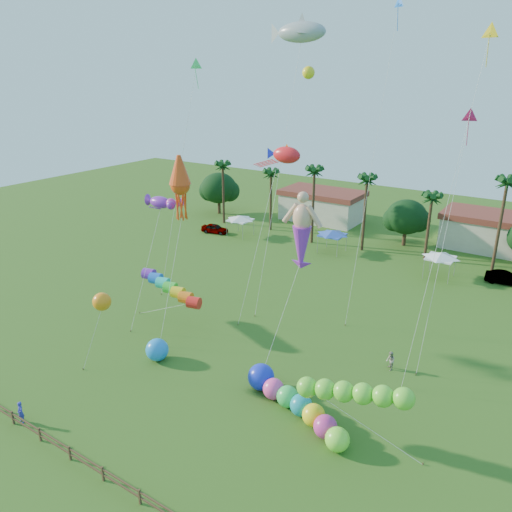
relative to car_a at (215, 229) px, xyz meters
The scene contains 23 objects.
ground 42.44m from the car_a, 55.66° to the right, with size 160.00×160.00×0.00m, color #285116.
tree_line 29.14m from the car_a, 18.04° to the left, with size 69.46×8.91×11.00m.
buildings_row 25.69m from the car_a, 35.67° to the left, with size 35.00×7.00×4.00m.
tent_row 18.10m from the car_a, ahead, with size 31.00×4.00×0.60m.
fence 47.51m from the car_a, 59.75° to the right, with size 36.12×0.12×1.00m.
car_a is the anchor object (origin of this frame).
car_b 38.78m from the car_a, ahead, with size 1.48×4.24×1.40m, color #4C4C54.
spectator_a 43.38m from the car_a, 69.43° to the right, with size 0.57×0.38×1.57m, color #3031AA.
spectator_b 39.59m from the car_a, 31.37° to the right, with size 0.76×0.59×1.56m, color gray.
caterpillar_inflatable 42.06m from the car_a, 44.53° to the right, with size 9.55×4.84×2.00m.
blue_ball 34.51m from the car_a, 59.77° to the right, with size 1.87×1.87×1.87m, color #1980E6.
rainbow_tube 29.55m from the car_a, 58.36° to the right, with size 9.48×1.52×3.84m.
green_worm 44.13m from the car_a, 44.14° to the right, with size 11.12×2.91×4.14m.
orange_ball_kite 36.27m from the car_a, 65.61° to the right, with size 2.14×2.25×6.48m.
merman_kite 36.73m from the car_a, 40.73° to the right, with size 2.57×5.40×13.50m.
fish_kite 29.71m from the car_a, 36.41° to the right, with size 4.25×6.94×16.06m.
shark_kite 35.04m from the car_a, 32.36° to the right, with size 6.56×8.05×26.66m.
squid_kite 32.34m from the car_a, 56.69° to the right, with size 2.17×4.52×16.14m.
lobster_kite 29.64m from the car_a, 61.24° to the right, with size 4.34×5.28×12.32m.
delta_kite_red 43.86m from the car_a, 24.39° to the right, with size 1.25×4.19×19.97m.
delta_kite_yellow 47.76m from the car_a, 26.68° to the right, with size 2.46×4.41×25.24m.
delta_kite_green 28.84m from the car_a, 55.68° to the right, with size 2.69×5.29×23.58m.
delta_kite_blue 40.65m from the car_a, 22.20° to the right, with size 1.60×4.65×28.12m.
Camera 1 is at (19.91, -19.94, 22.31)m, focal length 35.00 mm.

